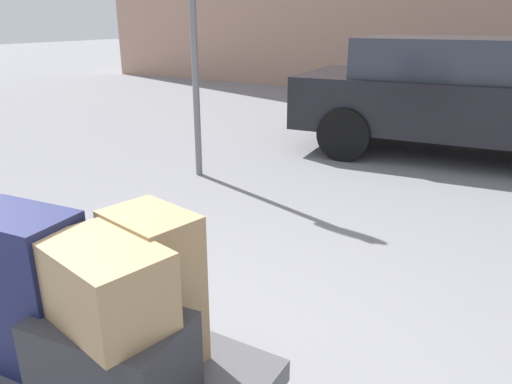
% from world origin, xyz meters
% --- Properties ---
extents(luggage_cart, '(1.27, 0.76, 0.34)m').
position_xyz_m(luggage_cart, '(0.00, 0.00, 0.27)').
color(luggage_cart, '#4C4C51').
rests_on(luggage_cart, ground_plane).
extents(duffel_bag_charcoal_stacked_top, '(0.56, 0.39, 0.33)m').
position_xyz_m(duffel_bag_charcoal_stacked_top, '(0.18, -0.12, 0.51)').
color(duffel_bag_charcoal_stacked_top, '#2D2D33').
rests_on(duffel_bag_charcoal_stacked_top, luggage_cart).
extents(suitcase_tan_front_left, '(0.39, 0.32, 0.62)m').
position_xyz_m(suitcase_tan_front_left, '(0.15, 0.15, 0.65)').
color(suitcase_tan_front_left, '#9E7F56').
rests_on(suitcase_tan_front_left, luggage_cart).
extents(suitcase_olive_rear_right, '(0.58, 0.47, 0.20)m').
position_xyz_m(suitcase_olive_rear_right, '(-0.36, 0.18, 0.44)').
color(suitcase_olive_rear_right, '#4C5128').
rests_on(suitcase_olive_rear_right, luggage_cart).
extents(suitcase_navy_rear_left, '(0.45, 0.30, 0.63)m').
position_xyz_m(suitcase_navy_rear_left, '(-0.25, -0.12, 0.66)').
color(suitcase_navy_rear_left, '#191E47').
rests_on(suitcase_navy_rear_left, luggage_cart).
extents(duffel_bag_tan_topmost_pile, '(0.50, 0.38, 0.28)m').
position_xyz_m(duffel_bag_tan_topmost_pile, '(0.18, -0.12, 0.81)').
color(duffel_bag_tan_topmost_pile, '#9E7F56').
rests_on(duffel_bag_tan_topmost_pile, duffel_bag_charcoal_stacked_top).
extents(parked_car, '(4.43, 2.19, 1.42)m').
position_xyz_m(parked_car, '(0.65, 5.39, 0.76)').
color(parked_car, black).
rests_on(parked_car, ground_plane).
extents(no_parking_sign, '(0.50, 0.07, 2.59)m').
position_xyz_m(no_parking_sign, '(-1.80, 3.06, 1.59)').
color(no_parking_sign, slate).
rests_on(no_parking_sign, ground_plane).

